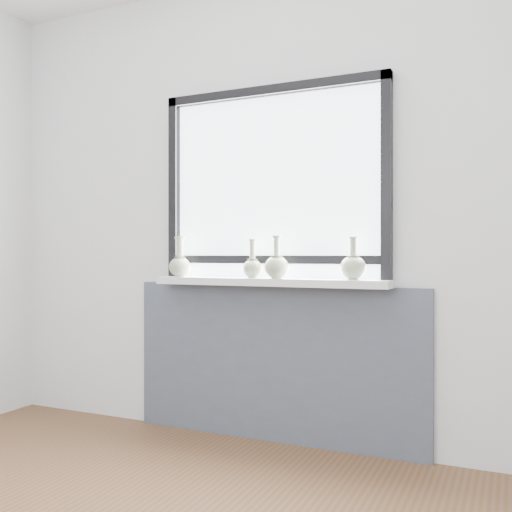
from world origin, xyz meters
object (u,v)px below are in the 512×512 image
at_px(vase_a, 180,264).
at_px(vase_b, 252,266).
at_px(vase_c, 277,266).
at_px(windowsill, 268,282).
at_px(vase_d, 353,266).

distance_m(vase_a, vase_b, 0.45).
distance_m(vase_a, vase_c, 0.60).
relative_size(windowsill, vase_d, 6.05).
height_order(vase_a, vase_c, vase_a).
bearing_deg(vase_c, vase_a, 179.86).
relative_size(vase_c, vase_d, 1.05).
bearing_deg(vase_a, windowsill, 2.53).
xyz_separation_m(windowsill, vase_b, (-0.09, -0.01, 0.08)).
distance_m(vase_b, vase_d, 0.56).
distance_m(vase_b, vase_c, 0.15).
relative_size(vase_b, vase_d, 0.97).
distance_m(windowsill, vase_b, 0.12).
relative_size(vase_a, vase_d, 1.06).
bearing_deg(vase_c, vase_b, 172.45).
bearing_deg(windowsill, vase_c, -23.39).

